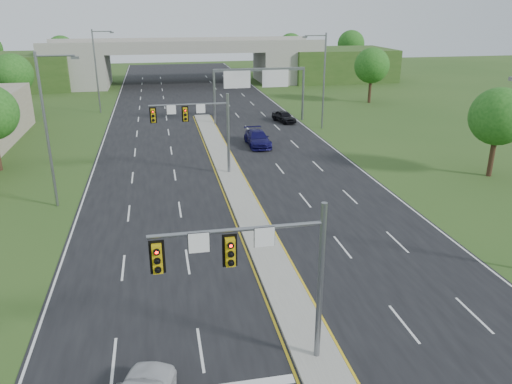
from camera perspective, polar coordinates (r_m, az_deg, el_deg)
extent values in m
plane|color=#2C4D1B|center=(22.09, 6.92, -18.34)|extent=(240.00, 240.00, 0.00)
cube|color=black|center=(53.39, -4.67, 5.44)|extent=(24.00, 160.00, 0.02)
cube|color=gray|center=(41.97, -2.70, 1.40)|extent=(2.00, 54.00, 0.16)
cube|color=gold|center=(41.85, -4.25, 1.20)|extent=(0.12, 54.00, 0.01)
cube|color=gold|center=(42.17, -1.15, 1.41)|extent=(0.12, 54.00, 0.01)
cube|color=silver|center=(53.40, -17.38, 4.58)|extent=(0.12, 160.00, 0.01)
cube|color=silver|center=(55.91, 7.49, 6.04)|extent=(0.12, 160.00, 0.01)
cylinder|color=slate|center=(20.10, 7.34, -10.54)|extent=(0.24, 0.24, 7.00)
cylinder|color=slate|center=(18.12, -2.10, -4.33)|extent=(6.50, 0.16, 0.16)
cube|color=#BF9E0B|center=(18.18, -2.96, -6.88)|extent=(0.35, 0.25, 1.10)
cube|color=#BF9E0B|center=(18.05, -11.22, -7.50)|extent=(0.35, 0.25, 1.10)
cube|color=black|center=(18.31, -3.02, -6.68)|extent=(0.55, 0.04, 1.30)
cube|color=black|center=(18.17, -11.22, -7.30)|extent=(0.55, 0.04, 1.30)
sphere|color=#FF0C05|center=(17.91, -2.92, -6.07)|extent=(0.20, 0.20, 0.20)
sphere|color=#FF0C05|center=(17.77, -11.29, -6.70)|extent=(0.20, 0.20, 0.20)
cube|color=white|center=(18.03, -6.54, -5.82)|extent=(0.75, 0.04, 0.75)
cube|color=white|center=(18.34, 0.99, -5.20)|extent=(0.75, 0.04, 0.75)
cylinder|color=slate|center=(42.91, -3.18, 6.56)|extent=(0.24, 0.24, 7.00)
cylinder|color=slate|center=(42.02, -7.71, 9.88)|extent=(6.50, 0.16, 0.16)
cube|color=#BF9E0B|center=(41.90, -8.09, 8.78)|extent=(0.35, 0.25, 1.10)
cube|color=#BF9E0B|center=(41.84, -11.68, 8.55)|extent=(0.35, 0.25, 1.10)
cube|color=black|center=(42.04, -8.10, 8.82)|extent=(0.55, 0.04, 1.30)
cube|color=black|center=(41.98, -11.68, 8.59)|extent=(0.55, 0.04, 1.30)
sphere|color=#FF0C05|center=(41.70, -8.10, 9.22)|extent=(0.20, 0.20, 0.20)
sphere|color=#FF0C05|center=(41.64, -11.71, 8.98)|extent=(0.20, 0.20, 0.20)
cube|color=white|center=(41.92, -9.65, 9.26)|extent=(0.75, 0.04, 0.75)
cube|color=white|center=(42.06, -6.34, 9.46)|extent=(0.75, 0.04, 0.75)
cylinder|color=slate|center=(62.54, -4.77, 10.74)|extent=(0.28, 0.28, 6.60)
cylinder|color=slate|center=(64.78, 5.39, 11.06)|extent=(0.28, 0.28, 6.60)
cube|color=slate|center=(62.97, 0.41, 13.82)|extent=(11.50, 0.35, 0.35)
cube|color=#0C5525|center=(62.40, -2.19, 12.73)|extent=(3.20, 0.08, 2.00)
cube|color=#0C5525|center=(63.33, 2.21, 12.84)|extent=(3.20, 0.08, 2.00)
cube|color=silver|center=(62.35, -2.18, 12.72)|extent=(3.30, 0.03, 2.10)
cube|color=silver|center=(63.28, 2.23, 12.83)|extent=(3.30, 0.03, 2.10)
cube|color=gray|center=(97.49, -18.29, 13.12)|extent=(6.00, 12.00, 6.00)
cube|color=gray|center=(99.50, 2.10, 14.23)|extent=(6.00, 12.00, 6.00)
cube|color=#2C4D1B|center=(99.82, -25.87, 12.29)|extent=(20.00, 14.00, 6.00)
cube|color=#2C4D1B|center=(103.26, 9.36, 14.21)|extent=(20.00, 14.00, 6.00)
cube|color=gray|center=(96.69, -8.12, 16.01)|extent=(50.00, 12.00, 1.20)
cube|color=gray|center=(90.84, -7.91, 16.41)|extent=(50.00, 0.40, 0.90)
cube|color=gray|center=(102.40, -8.37, 16.83)|extent=(50.00, 0.40, 0.90)
cylinder|color=slate|center=(37.97, -22.80, 6.25)|extent=(0.20, 0.20, 11.00)
cylinder|color=slate|center=(36.94, -21.98, 14.25)|extent=(2.50, 0.12, 0.12)
cube|color=slate|center=(36.76, -19.98, 14.23)|extent=(0.50, 0.25, 0.18)
cylinder|color=slate|center=(72.14, -17.79, 12.93)|extent=(0.20, 0.20, 11.00)
cylinder|color=slate|center=(71.60, -17.22, 17.13)|extent=(2.50, 0.12, 0.12)
cube|color=slate|center=(71.51, -16.17, 17.11)|extent=(0.50, 0.25, 0.18)
cylinder|color=slate|center=(60.05, 7.77, 12.35)|extent=(0.20, 0.20, 11.00)
cylinder|color=slate|center=(59.16, 6.82, 17.34)|extent=(2.50, 0.12, 0.12)
cube|color=slate|center=(58.80, 5.60, 17.22)|extent=(0.50, 0.25, 0.18)
cylinder|color=#382316|center=(74.45, -25.64, 9.48)|extent=(0.44, 0.44, 4.25)
sphere|color=#1A4D14|center=(73.99, -26.05, 12.05)|extent=(5.20, 5.20, 5.20)
cylinder|color=#382316|center=(47.19, 25.39, 3.99)|extent=(0.44, 0.44, 4.00)
sphere|color=#1A4D14|center=(46.49, 25.99, 7.77)|extent=(4.80, 4.80, 4.80)
cylinder|color=#382316|center=(78.90, 12.90, 11.46)|extent=(0.44, 0.44, 4.25)
sphere|color=#1A4D14|center=(78.47, 13.10, 13.91)|extent=(5.20, 5.20, 5.20)
cylinder|color=#382316|center=(112.34, -21.12, 13.19)|extent=(0.44, 0.44, 4.25)
sphere|color=#1A4D14|center=(112.04, -21.35, 14.91)|extent=(5.60, 5.60, 5.60)
cylinder|color=#382316|center=(114.80, 3.95, 14.59)|extent=(0.44, 0.44, 4.25)
sphere|color=#1A4D14|center=(114.51, 4.00, 16.28)|extent=(5.60, 5.60, 5.60)
cylinder|color=#382316|center=(119.20, 10.69, 14.58)|extent=(0.44, 0.44, 4.50)
sphere|color=#1A4D14|center=(118.90, 10.80, 16.30)|extent=(6.00, 6.00, 6.00)
imported|color=#0D0B42|center=(52.54, 0.17, 6.15)|extent=(2.26, 5.42, 1.56)
imported|color=black|center=(63.77, 3.21, 8.61)|extent=(2.67, 4.41, 1.41)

